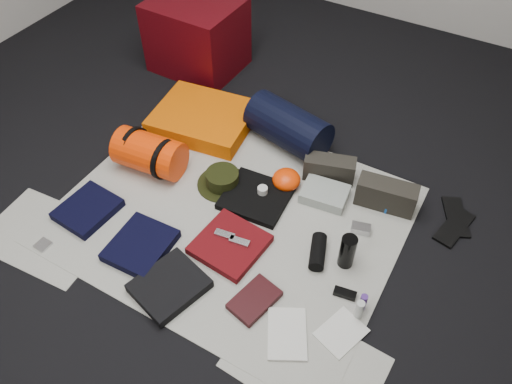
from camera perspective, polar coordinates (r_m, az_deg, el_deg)
The scene contains 37 objects.
floor at distance 2.48m, azimuth -2.82°, elevation -2.73°, with size 4.50×4.50×0.02m, color black.
newspaper_mat at distance 2.47m, azimuth -2.83°, elevation -2.53°, with size 1.60×1.30×0.01m, color beige.
newspaper_sheet_front_left at distance 2.58m, azimuth -22.90°, elevation -4.59°, with size 0.58×0.40×0.00m, color beige.
newspaper_sheet_front_right at distance 2.07m, azimuth 5.71°, elevation -18.83°, with size 0.58×0.40×0.00m, color beige.
red_cabinet at distance 3.34m, azimuth -6.76°, elevation 17.35°, with size 0.54×0.45×0.45m, color #4B050B.
sleeping_pad at distance 2.92m, azimuth -6.04°, elevation 8.36°, with size 0.54×0.44×0.10m, color #ED6102.
stuff_sack at distance 2.66m, azimuth -12.06°, elevation 4.35°, with size 0.21×0.21×0.36m, color #F93704.
sack_strap_left at distance 2.72m, azimuth -13.72°, elevation 5.09°, with size 0.22×0.22×0.03m, color black.
sack_strap_right at distance 2.61m, azimuth -10.36°, elevation 3.68°, with size 0.22×0.22×0.03m, color black.
navy_duffel at distance 2.75m, azimuth 3.70°, elevation 7.49°, with size 0.24×0.24×0.46m, color black.
boonie_brim at distance 2.60m, azimuth -3.82°, elevation 0.96°, with size 0.27×0.27×0.01m, color black.
boonie_crown at distance 2.57m, azimuth -3.86°, elevation 1.59°, with size 0.17×0.17×0.07m, color black.
hiking_boot_left at distance 2.61m, azimuth 8.38°, elevation 2.66°, with size 0.26×0.10×0.13m, color #2B2822.
hiking_boot_right at distance 2.53m, azimuth 14.66°, elevation -0.32°, with size 0.29×0.11×0.15m, color #2B2822.
flip_flop_left at distance 2.59m, azimuth 21.71°, elevation -3.75°, with size 0.10×0.26×0.01m, color black.
flip_flop_right at distance 2.64m, azimuth 21.85°, elevation -2.65°, with size 0.09×0.25×0.01m, color black.
trousers_navy_a at distance 2.59m, azimuth -18.67°, elevation -1.89°, with size 0.24×0.27×0.04m, color black.
trousers_navy_b at distance 2.37m, azimuth -13.04°, elevation -5.97°, with size 0.25×0.29×0.05m, color black.
trousers_charcoal at distance 2.23m, azimuth -9.86°, elevation -10.52°, with size 0.25×0.29×0.05m, color black.
black_tshirt at distance 2.51m, azimuth 0.01°, elevation -0.58°, with size 0.32×0.29×0.03m, color black.
red_shirt at distance 2.32m, azimuth -3.00°, elevation -6.00°, with size 0.29×0.29×0.04m, color #5A090D.
orange_stuff_sack at distance 2.56m, azimuth 3.49°, elevation 1.44°, with size 0.15×0.15×0.10m, color #F93704.
first_aid_pouch at distance 2.53m, azimuth 7.85°, elevation -0.22°, with size 0.23×0.17×0.06m, color gray.
water_bottle at distance 2.25m, azimuth 10.40°, elevation -6.69°, with size 0.07×0.07×0.18m, color black.
speaker at distance 2.30m, azimuth 7.08°, elevation -6.79°, with size 0.07×0.07×0.18m, color black.
compact_camera at distance 2.43m, azimuth 11.87°, elevation -4.12°, with size 0.09×0.05×0.04m, color #B5B5BA.
cyan_case at distance 2.56m, azimuth 14.19°, elevation -1.25°, with size 0.10×0.06×0.03m, color #10489E.
toiletry_purple at distance 2.17m, azimuth 12.13°, elevation -12.20°, with size 0.03×0.03×0.09m, color #472579.
toiletry_clear at distance 2.14m, azimuth 11.72°, elevation -13.03°, with size 0.03×0.03×0.10m, color #AFB4B0.
paperback_book at distance 2.17m, azimuth -0.17°, elevation -12.23°, with size 0.14×0.21×0.03m, color black.
map_booklet at distance 2.11m, azimuth 3.57°, elevation -15.85°, with size 0.16×0.23×0.01m, color silver.
map_printout at distance 2.14m, azimuth 9.72°, elevation -15.53°, with size 0.15×0.19×0.01m, color silver.
sunglasses at distance 2.22m, azimuth 10.12°, elevation -11.34°, with size 0.10×0.04×0.02m, color black.
key_cluster at distance 2.54m, azimuth -23.16°, elevation -5.56°, with size 0.06×0.06×0.01m, color #B5B5BA.
tape_roll at distance 2.50m, azimuth 0.75°, elevation 0.21°, with size 0.05×0.05×0.04m, color silver.
energy_bar_a at distance 2.33m, azimuth -3.60°, elevation -4.87°, with size 0.10×0.04×0.01m, color #B5B5BA.
energy_bar_b at distance 2.30m, azimuth -1.91°, elevation -5.66°, with size 0.10×0.04×0.01m, color #B5B5BA.
Camera 1 is at (0.89, -1.31, 1.90)m, focal length 35.00 mm.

